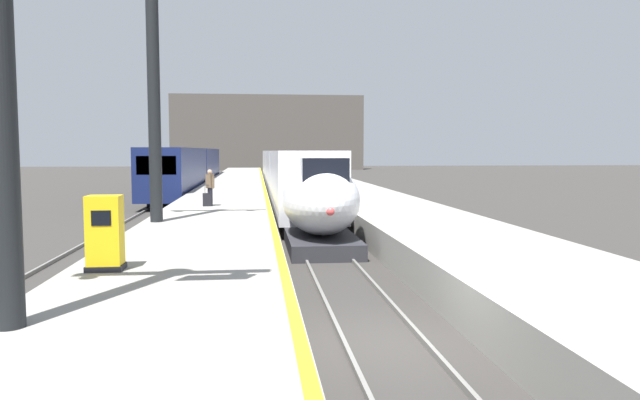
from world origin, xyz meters
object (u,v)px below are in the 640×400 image
station_column_mid (153,60)px  rolling_suitcase (207,200)px  highspeed_train_main (286,172)px  passenger_near_edge (210,185)px  regional_train_adjacent (190,167)px  ticket_machine_yellow (105,236)px

station_column_mid → rolling_suitcase: bearing=77.4°
highspeed_train_main → passenger_near_edge: 18.76m
passenger_near_edge → rolling_suitcase: size_ratio=1.72×
regional_train_adjacent → station_column_mid: bearing=-86.1°
regional_train_adjacent → rolling_suitcase: 26.19m
highspeed_train_main → passenger_near_edge: bearing=-103.7°
rolling_suitcase → ticket_machine_yellow: ticket_machine_yellow is taller
highspeed_train_main → ticket_machine_yellow: highspeed_train_main is taller
highspeed_train_main → passenger_near_edge: highspeed_train_main is taller
station_column_mid → passenger_near_edge: 7.79m
station_column_mid → ticket_machine_yellow: size_ratio=5.97×
passenger_near_edge → ticket_machine_yellow: passenger_near_edge is taller
rolling_suitcase → ticket_machine_yellow: (-0.98, -14.71, 0.44)m
regional_train_adjacent → passenger_near_edge: bearing=-82.0°
rolling_suitcase → regional_train_adjacent: bearing=97.7°
highspeed_train_main → rolling_suitcase: bearing=-104.0°
passenger_near_edge → ticket_machine_yellow: 14.85m
regional_train_adjacent → rolling_suitcase: size_ratio=37.27×
highspeed_train_main → regional_train_adjacent: regional_train_adjacent is taller
highspeed_train_main → regional_train_adjacent: size_ratio=1.54×
highspeed_train_main → station_column_mid: bearing=-103.7°
passenger_near_edge → ticket_machine_yellow: (-1.10, -14.80, -0.25)m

